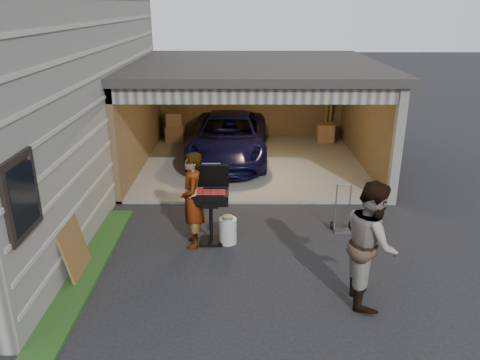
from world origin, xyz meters
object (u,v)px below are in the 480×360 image
object	(u,v)px
man	(371,243)
plywood_panel	(74,249)
minivan	(229,139)
hand_truck	(342,222)
bbq_grill	(211,199)
woman	(192,200)
propane_tank	(228,231)

from	to	relation	value
man	plywood_panel	bearing A→B (deg)	84.63
minivan	hand_truck	bearing A→B (deg)	-60.17
bbq_grill	woman	bearing A→B (deg)	-159.52
minivan	hand_truck	size ratio (longest dim) A/B	4.69
woman	hand_truck	bearing A→B (deg)	93.01
minivan	man	world-z (taller)	man
woman	man	distance (m)	3.38
minivan	man	distance (m)	7.31
woman	bbq_grill	xyz separation A→B (m)	(0.34, 0.13, -0.03)
woman	propane_tank	bearing A→B (deg)	87.68
woman	man	xyz separation A→B (m)	(2.88, -1.77, 0.06)
propane_tank	woman	bearing A→B (deg)	-173.66
hand_truck	plywood_panel	bearing A→B (deg)	-160.95
minivan	hand_truck	world-z (taller)	minivan
minivan	plywood_panel	size ratio (longest dim) A/B	4.85
propane_tank	hand_truck	bearing A→B (deg)	13.15
woman	propane_tank	world-z (taller)	woman
minivan	bbq_grill	xyz separation A→B (m)	(-0.21, -5.03, 0.24)
minivan	plywood_panel	world-z (taller)	minivan
propane_tank	plywood_panel	world-z (taller)	plywood_panel
woman	bbq_grill	bearing A→B (deg)	101.83
minivan	bbq_grill	distance (m)	5.04
woman	propane_tank	size ratio (longest dim) A/B	3.64
minivan	man	xyz separation A→B (m)	(2.33, -6.92, 0.33)
bbq_grill	hand_truck	distance (m)	2.77
hand_truck	minivan	bearing A→B (deg)	118.22
minivan	plywood_panel	distance (m)	6.69
bbq_grill	man	bearing A→B (deg)	-36.72
plywood_panel	hand_truck	distance (m)	5.17
woman	hand_truck	xyz separation A→B (m)	(2.98, 0.62, -0.73)
plywood_panel	woman	bearing A→B (deg)	29.22
propane_tank	plywood_panel	distance (m)	2.81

